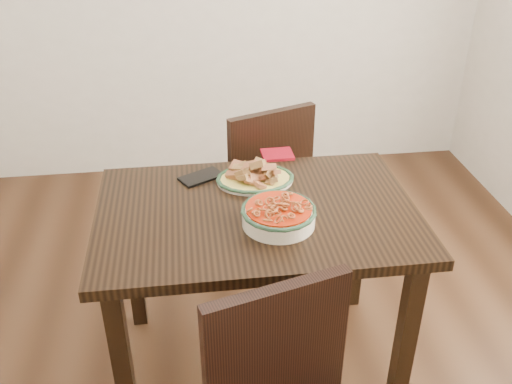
{
  "coord_description": "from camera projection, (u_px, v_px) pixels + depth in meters",
  "views": [
    {
      "loc": [
        -0.13,
        -1.76,
        1.83
      ],
      "look_at": [
        0.1,
        -0.03,
        0.81
      ],
      "focal_mm": 40.0,
      "sensor_mm": 36.0,
      "label": 1
    }
  ],
  "objects": [
    {
      "name": "dining_table",
      "position": [
        257.0,
        234.0,
        2.09
      ],
      "size": [
        1.14,
        0.76,
        0.75
      ],
      "color": "black",
      "rests_on": "ground"
    },
    {
      "name": "napkin",
      "position": [
        277.0,
        154.0,
        2.4
      ],
      "size": [
        0.13,
        0.11,
        0.01
      ],
      "primitive_type": "cube",
      "rotation": [
        0.0,
        0.0,
        0.03
      ],
      "color": "maroon",
      "rests_on": "dining_table"
    },
    {
      "name": "smartphone",
      "position": [
        201.0,
        177.0,
        2.23
      ],
      "size": [
        0.19,
        0.16,
        0.01
      ],
      "primitive_type": "cube",
      "rotation": [
        0.0,
        0.0,
        0.51
      ],
      "color": "black",
      "rests_on": "dining_table"
    },
    {
      "name": "floor",
      "position": [
        233.0,
        353.0,
        2.44
      ],
      "size": [
        3.5,
        3.5,
        0.0
      ],
      "primitive_type": "plane",
      "color": "#311D0F",
      "rests_on": "ground"
    },
    {
      "name": "fish_plate",
      "position": [
        255.0,
        172.0,
        2.18
      ],
      "size": [
        0.29,
        0.23,
        0.11
      ],
      "color": "beige",
      "rests_on": "dining_table"
    },
    {
      "name": "noodle_bowl",
      "position": [
        279.0,
        213.0,
        1.93
      ],
      "size": [
        0.26,
        0.26,
        0.08
      ],
      "color": "white",
      "rests_on": "dining_table"
    },
    {
      "name": "chair_far",
      "position": [
        260.0,
        180.0,
        2.74
      ],
      "size": [
        0.54,
        0.54,
        0.89
      ],
      "rotation": [
        0.0,
        0.0,
        3.5
      ],
      "color": "black",
      "rests_on": "ground"
    }
  ]
}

